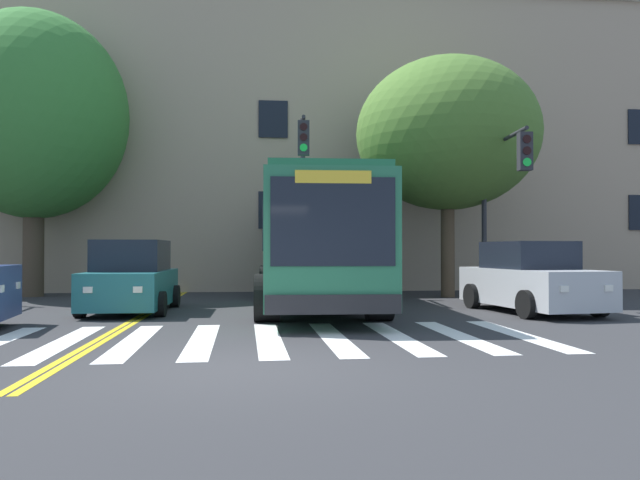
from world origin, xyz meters
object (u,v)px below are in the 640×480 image
at_px(car_silver_far_lane, 530,280).
at_px(traffic_light_near_corner, 500,184).
at_px(traffic_light_overhead, 303,176).
at_px(city_bus, 313,242).
at_px(car_red_behind_bus, 288,261).
at_px(street_tree_curbside_large, 447,135).
at_px(car_teal_near_lane, 132,279).
at_px(street_tree_curbside_small, 34,116).

xyz_separation_m(car_silver_far_lane, traffic_light_near_corner, (0.26, 2.57, 2.70)).
bearing_deg(traffic_light_near_corner, traffic_light_overhead, 161.69).
bearing_deg(city_bus, car_red_behind_bus, 91.12).
relative_size(car_silver_far_lane, street_tree_curbside_large, 0.56).
relative_size(traffic_light_near_corner, street_tree_curbside_large, 0.66).
relative_size(car_red_behind_bus, traffic_light_near_corner, 0.99).
relative_size(city_bus, traffic_light_near_corner, 2.20).
relative_size(traffic_light_overhead, street_tree_curbside_large, 0.73).
xyz_separation_m(city_bus, street_tree_curbside_large, (4.78, 2.95, 3.63)).
bearing_deg(car_teal_near_lane, traffic_light_overhead, 36.07).
relative_size(car_red_behind_bus, street_tree_curbside_large, 0.65).
distance_m(traffic_light_near_corner, street_tree_curbside_small, 15.41).
distance_m(city_bus, car_red_behind_bus, 9.87).
height_order(car_red_behind_bus, traffic_light_overhead, traffic_light_overhead).
distance_m(traffic_light_overhead, street_tree_curbside_large, 5.15).
relative_size(car_teal_near_lane, car_red_behind_bus, 0.77).
bearing_deg(street_tree_curbside_small, car_red_behind_bus, 30.61).
height_order(car_silver_far_lane, traffic_light_overhead, traffic_light_overhead).
distance_m(car_red_behind_bus, street_tree_curbside_small, 11.42).
relative_size(city_bus, traffic_light_overhead, 1.97).
bearing_deg(street_tree_curbside_large, traffic_light_overhead, -172.15).
height_order(car_silver_far_lane, traffic_light_near_corner, traffic_light_near_corner).
xyz_separation_m(car_teal_near_lane, traffic_light_near_corner, (10.26, 1.47, 2.68)).
distance_m(car_teal_near_lane, car_red_behind_bus, 11.80).
distance_m(car_silver_far_lane, traffic_light_overhead, 7.65).
bearing_deg(traffic_light_near_corner, street_tree_curbside_small, 163.90).
xyz_separation_m(traffic_light_overhead, street_tree_curbside_small, (-8.93, 2.34, 2.21)).
relative_size(car_red_behind_bus, traffic_light_overhead, 0.89).
height_order(city_bus, traffic_light_overhead, traffic_light_overhead).
height_order(car_teal_near_lane, car_silver_far_lane, car_teal_near_lane).
bearing_deg(traffic_light_overhead, street_tree_curbside_large, 7.85).
height_order(city_bus, car_silver_far_lane, city_bus).
bearing_deg(city_bus, traffic_light_overhead, 92.46).
relative_size(car_silver_far_lane, street_tree_curbside_small, 0.47).
xyz_separation_m(city_bus, car_silver_far_lane, (5.31, -2.16, -0.97)).
distance_m(car_silver_far_lane, street_tree_curbside_large, 6.89).
bearing_deg(car_silver_far_lane, city_bus, 157.84).
relative_size(city_bus, car_teal_near_lane, 2.90).
height_order(traffic_light_near_corner, street_tree_curbside_small, street_tree_curbside_small).
xyz_separation_m(street_tree_curbside_large, street_tree_curbside_small, (-13.81, 1.66, 0.69)).
bearing_deg(traffic_light_overhead, street_tree_curbside_small, 165.33).
bearing_deg(street_tree_curbside_small, traffic_light_near_corner, -16.10).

